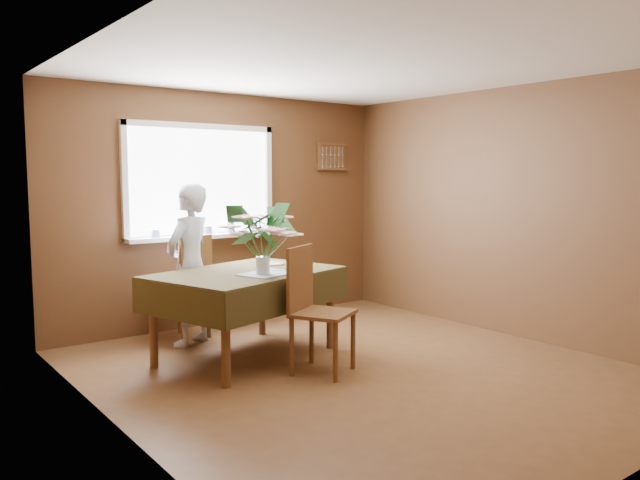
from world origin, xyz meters
TOP-DOWN VIEW (x-y plane):
  - floor at (0.00, 0.00)m, footprint 4.50×4.50m
  - ceiling at (0.00, 0.00)m, footprint 4.50×4.50m
  - wall_back at (0.00, 2.25)m, footprint 4.00×0.00m
  - wall_left at (-2.00, 0.00)m, footprint 0.00×4.50m
  - wall_right at (2.00, 0.00)m, footprint 0.00×4.50m
  - window_assembly at (-0.29, 2.20)m, footprint 1.72×0.20m
  - spoon_rack at (1.45, 2.22)m, footprint 0.44×0.05m
  - dining_table at (-0.54, 0.92)m, footprint 1.84×1.49m
  - chair_far at (-0.71, 1.76)m, footprint 0.59×0.59m
  - chair_near at (-0.30, 0.25)m, footprint 0.61×0.61m
  - seated_woman at (-0.74, 1.63)m, footprint 0.67×0.59m
  - flower_bouquet at (-0.51, 0.69)m, footprint 0.61×0.61m
  - side_plate at (-0.13, 1.14)m, footprint 0.31×0.31m
  - table_knife at (-0.31, 0.71)m, footprint 0.11×0.18m

SIDE VIEW (x-z plane):
  - floor at x=0.00m, z-range 0.00..0.00m
  - chair_near at x=-0.30m, z-range 0.04..1.08m
  - chair_far at x=-0.71m, z-range 0.04..1.08m
  - dining_table at x=-0.54m, z-range 0.29..1.07m
  - seated_woman at x=-0.74m, z-range 0.00..1.54m
  - side_plate at x=-0.13m, z-range 0.78..0.79m
  - table_knife at x=-0.31m, z-range 0.78..0.79m
  - flower_bouquet at x=-0.51m, z-range 0.86..1.38m
  - wall_back at x=0.00m, z-range -0.75..3.25m
  - wall_left at x=-2.00m, z-range -1.00..3.50m
  - wall_right at x=2.00m, z-range -1.00..3.50m
  - window_assembly at x=-0.29m, z-range 0.74..1.96m
  - spoon_rack at x=1.45m, z-range 1.69..2.02m
  - ceiling at x=0.00m, z-range 2.50..2.50m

